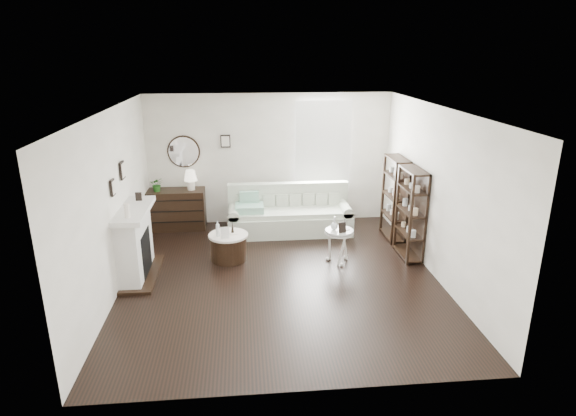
{
  "coord_description": "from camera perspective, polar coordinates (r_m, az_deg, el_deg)",
  "views": [
    {
      "loc": [
        -0.55,
        -7.04,
        3.53
      ],
      "look_at": [
        0.19,
        0.8,
        0.92
      ],
      "focal_mm": 30.0,
      "sensor_mm": 36.0,
      "label": 1
    }
  ],
  "objects": [
    {
      "name": "potted_plant",
      "position": [
        9.95,
        -15.26,
        2.71
      ],
      "size": [
        0.28,
        0.25,
        0.29
      ],
      "primitive_type": "imported",
      "rotation": [
        0.0,
        0.0,
        0.09
      ],
      "color": "#225C1A",
      "rests_on": "dresser"
    },
    {
      "name": "fireplace",
      "position": [
        8.12,
        -17.63,
        -4.19
      ],
      "size": [
        0.5,
        1.4,
        1.84
      ],
      "color": "silver",
      "rests_on": "ground"
    },
    {
      "name": "card_frame_drum",
      "position": [
        8.22,
        -7.49,
        -2.91
      ],
      "size": [
        0.15,
        0.07,
        0.19
      ],
      "primitive_type": "cube",
      "rotation": [
        -0.21,
        0.0,
        0.13
      ],
      "color": "silver",
      "rests_on": "drum_table"
    },
    {
      "name": "table_lamp",
      "position": [
        9.89,
        -11.45,
        3.26
      ],
      "size": [
        0.33,
        0.33,
        0.41
      ],
      "primitive_type": null,
      "rotation": [
        0.0,
        0.0,
        0.39
      ],
      "color": "beige",
      "rests_on": "dresser"
    },
    {
      "name": "room",
      "position": [
        10.01,
        2.05,
        7.19
      ],
      "size": [
        5.5,
        5.5,
        5.5
      ],
      "color": "black",
      "rests_on": "ground"
    },
    {
      "name": "dresser",
      "position": [
        10.11,
        -13.25,
        -0.15
      ],
      "size": [
        1.22,
        0.53,
        0.82
      ],
      "color": "black",
      "rests_on": "ground"
    },
    {
      "name": "eiffel_ped",
      "position": [
        8.28,
        6.74,
        -1.96
      ],
      "size": [
        0.1,
        0.1,
        0.16
      ],
      "primitive_type": null,
      "rotation": [
        0.0,
        0.0,
        -0.12
      ],
      "color": "black",
      "rests_on": "pedestal_table"
    },
    {
      "name": "card_frame_ped",
      "position": [
        8.11,
        6.45,
        -2.32
      ],
      "size": [
        0.14,
        0.08,
        0.18
      ],
      "primitive_type": "cube",
      "rotation": [
        -0.21,
        0.0,
        0.27
      ],
      "color": "black",
      "rests_on": "pedestal_table"
    },
    {
      "name": "quilt",
      "position": [
        9.47,
        -4.59,
        -0.0
      ],
      "size": [
        0.55,
        0.45,
        0.14
      ],
      "primitive_type": "cube",
      "rotation": [
        0.0,
        0.0,
        -0.0
      ],
      "color": "#227F65",
      "rests_on": "sofa"
    },
    {
      "name": "shelf_unit_near",
      "position": [
        8.65,
        14.32,
        -0.63
      ],
      "size": [
        0.3,
        0.8,
        1.6
      ],
      "color": "black",
      "rests_on": "ground"
    },
    {
      "name": "flask_ped",
      "position": [
        8.22,
        5.52,
        -1.79
      ],
      "size": [
        0.13,
        0.13,
        0.24
      ],
      "primitive_type": null,
      "color": "silver",
      "rests_on": "pedestal_table"
    },
    {
      "name": "eiffel_drum",
      "position": [
        8.42,
        -6.6,
        -2.33
      ],
      "size": [
        0.13,
        0.13,
        0.2
      ],
      "primitive_type": null,
      "rotation": [
        0.0,
        0.0,
        0.17
      ],
      "color": "black",
      "rests_on": "drum_table"
    },
    {
      "name": "pedestal_table",
      "position": [
        8.28,
        6.09,
        -2.92
      ],
      "size": [
        0.49,
        0.49,
        0.6
      ],
      "rotation": [
        0.0,
        0.0,
        0.13
      ],
      "color": "silver",
      "rests_on": "ground"
    },
    {
      "name": "sofa",
      "position": [
        9.71,
        0.16,
        -1.0
      ],
      "size": [
        2.45,
        0.85,
        0.95
      ],
      "color": "beige",
      "rests_on": "ground"
    },
    {
      "name": "shelf_unit_far",
      "position": [
        9.46,
        12.54,
        1.13
      ],
      "size": [
        0.3,
        0.8,
        1.6
      ],
      "color": "black",
      "rests_on": "ground"
    },
    {
      "name": "bottle_drum",
      "position": [
        8.3,
        -8.33,
        -2.45
      ],
      "size": [
        0.06,
        0.06,
        0.27
      ],
      "primitive_type": "cylinder",
      "color": "silver",
      "rests_on": "drum_table"
    },
    {
      "name": "suitcase",
      "position": [
        10.07,
        4.9,
        -0.96
      ],
      "size": [
        0.68,
        0.45,
        0.43
      ],
      "primitive_type": "cube",
      "rotation": [
        0.0,
        0.0,
        -0.41
      ],
      "color": "brown",
      "rests_on": "ground"
    },
    {
      "name": "drum_table",
      "position": [
        8.5,
        -7.04,
        -4.57
      ],
      "size": [
        0.69,
        0.69,
        0.48
      ],
      "rotation": [
        0.0,
        0.0,
        0.06
      ],
      "color": "black",
      "rests_on": "ground"
    }
  ]
}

